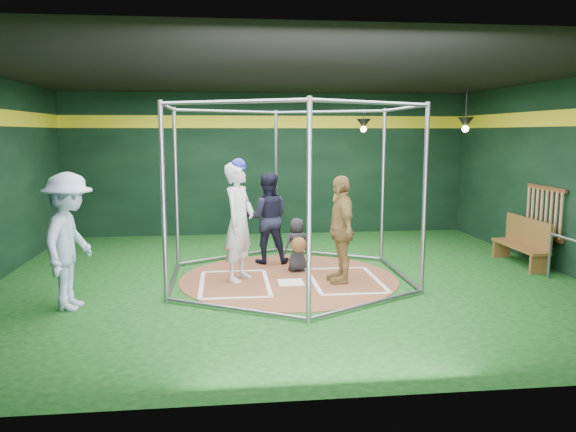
{
  "coord_description": "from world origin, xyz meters",
  "views": [
    {
      "loc": [
        -1.11,
        -9.49,
        2.53
      ],
      "look_at": [
        0.0,
        0.1,
        1.1
      ],
      "focal_mm": 35.0,
      "sensor_mm": 36.0,
      "label": 1
    }
  ],
  "objects": [
    {
      "name": "steel_railing",
      "position": [
        4.55,
        -0.93,
        0.55
      ],
      "size": [
        0.05,
        0.95,
        0.82
      ],
      "color": "gray",
      "rests_on": "ground"
    },
    {
      "name": "bystander_blue",
      "position": [
        -3.32,
        -1.28,
        0.99
      ],
      "size": [
        0.88,
        1.36,
        1.98
      ],
      "primitive_type": "imported",
      "rotation": [
        0.0,
        0.0,
        1.45
      ],
      "color": "#A7BDDD",
      "rests_on": "ground"
    },
    {
      "name": "pendant_lamp_far",
      "position": [
        4.0,
        2.0,
        2.74
      ],
      "size": [
        0.34,
        0.34,
        0.9
      ],
      "color": "black",
      "rests_on": "room_shell"
    },
    {
      "name": "clay_disc",
      "position": [
        0.0,
        0.0,
        0.01
      ],
      "size": [
        3.8,
        3.8,
        0.01
      ],
      "primitive_type": "cylinder",
      "color": "brown",
      "rests_on": "ground"
    },
    {
      "name": "umpire",
      "position": [
        -0.27,
        1.25,
        0.9
      ],
      "size": [
        0.9,
        0.72,
        1.77
      ],
      "primitive_type": "imported",
      "rotation": [
        0.0,
        0.0,
        3.09
      ],
      "color": "black",
      "rests_on": "clay_disc"
    },
    {
      "name": "batter_box_right",
      "position": [
        0.95,
        -0.25,
        0.02
      ],
      "size": [
        1.17,
        1.77,
        0.01
      ],
      "color": "white",
      "rests_on": "clay_disc"
    },
    {
      "name": "batter_figure",
      "position": [
        -0.85,
        -0.02,
        1.05
      ],
      "size": [
        0.76,
        0.88,
        2.1
      ],
      "color": "silver",
      "rests_on": "clay_disc"
    },
    {
      "name": "bat_rack",
      "position": [
        4.93,
        0.4,
        1.05
      ],
      "size": [
        0.07,
        1.25,
        0.98
      ],
      "color": "brown",
      "rests_on": "room_shell"
    },
    {
      "name": "room_shell",
      "position": [
        0.0,
        0.01,
        1.75
      ],
      "size": [
        10.1,
        9.1,
        3.53
      ],
      "color": "#0D3A0E",
      "rests_on": "ground"
    },
    {
      "name": "home_plate",
      "position": [
        0.0,
        -0.3,
        0.02
      ],
      "size": [
        0.43,
        0.43,
        0.01
      ],
      "primitive_type": "cube",
      "color": "white",
      "rests_on": "clay_disc"
    },
    {
      "name": "dugout_bench",
      "position": [
        4.62,
        0.53,
        0.47
      ],
      "size": [
        0.37,
        1.58,
        0.92
      ],
      "color": "brown",
      "rests_on": "ground"
    },
    {
      "name": "batter_box_left",
      "position": [
        -0.95,
        -0.25,
        0.02
      ],
      "size": [
        1.17,
        1.77,
        0.01
      ],
      "color": "white",
      "rests_on": "clay_disc"
    },
    {
      "name": "catcher_figure",
      "position": [
        0.21,
        0.48,
        0.51
      ],
      "size": [
        0.56,
        0.62,
        0.99
      ],
      "color": "black",
      "rests_on": "clay_disc"
    },
    {
      "name": "pendant_lamp_near",
      "position": [
        2.2,
        3.6,
        2.74
      ],
      "size": [
        0.34,
        0.34,
        0.9
      ],
      "color": "black",
      "rests_on": "room_shell"
    },
    {
      "name": "batting_cage",
      "position": [
        -0.0,
        -0.0,
        1.5
      ],
      "size": [
        4.05,
        4.67,
        3.0
      ],
      "color": "gray",
      "rests_on": "ground"
    },
    {
      "name": "visitor_leopard",
      "position": [
        0.86,
        -0.3,
        0.92
      ],
      "size": [
        0.49,
        1.09,
        1.82
      ],
      "primitive_type": "imported",
      "rotation": [
        0.0,
        0.0,
        -1.52
      ],
      "color": "tan",
      "rests_on": "clay_disc"
    }
  ]
}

